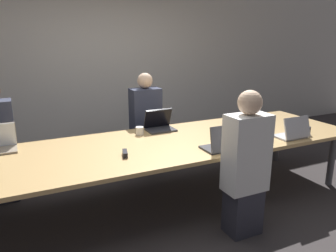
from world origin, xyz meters
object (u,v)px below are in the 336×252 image
(cup_near_midright, at_px, (241,142))
(laptop_near_right, at_px, (294,132))
(laptop_near_midright, at_px, (221,143))
(cup_far_center, at_px, (140,131))
(cup_near_right, at_px, (307,131))
(laptop_far_center, at_px, (159,124))
(laptop_far_left, at_px, (0,143))
(stapler, at_px, (125,153))
(person_near_midright, at_px, (246,167))
(person_far_center, at_px, (146,125))

(cup_near_midright, bearing_deg, laptop_near_right, -1.15)
(laptop_near_midright, height_order, cup_far_center, laptop_near_midright)
(cup_near_right, bearing_deg, cup_far_center, 154.38)
(laptop_far_center, bearing_deg, laptop_far_left, 179.65)
(laptop_far_left, height_order, stapler, laptop_far_left)
(laptop_near_right, relative_size, cup_near_right, 3.66)
(laptop_far_left, bearing_deg, stapler, -33.02)
(laptop_near_right, bearing_deg, laptop_far_left, -18.08)
(laptop_far_left, relative_size, cup_far_center, 3.40)
(cup_near_right, bearing_deg, cup_near_midright, -179.13)
(cup_near_midright, relative_size, laptop_far_center, 0.28)
(laptop_near_midright, xyz_separation_m, cup_near_right, (1.24, 0.03, -0.03))
(laptop_far_center, bearing_deg, cup_far_center, -163.22)
(laptop_far_left, xyz_separation_m, cup_near_right, (3.25, -0.95, -0.03))
(cup_near_right, xyz_separation_m, laptop_far_center, (-1.48, 0.94, 0.03))
(cup_near_midright, bearing_deg, person_near_midright, -122.19)
(laptop_near_midright, bearing_deg, cup_near_midright, -176.10)
(laptop_far_left, height_order, laptop_near_right, laptop_far_left)
(laptop_near_right, relative_size, stapler, 2.30)
(laptop_far_left, bearing_deg, laptop_near_right, -18.08)
(laptop_near_midright, relative_size, laptop_far_center, 0.89)
(cup_near_midright, relative_size, laptop_near_right, 0.28)
(laptop_near_right, xyz_separation_m, cup_near_right, (0.25, 0.03, -0.02))
(person_near_midright, bearing_deg, cup_near_right, -161.84)
(person_far_center, distance_m, stapler, 1.35)
(person_near_midright, height_order, laptop_near_right, person_near_midright)
(stapler, bearing_deg, cup_near_right, 8.30)
(person_near_midright, distance_m, person_far_center, 1.82)
(cup_near_midright, bearing_deg, cup_near_right, 0.87)
(cup_near_midright, distance_m, laptop_near_right, 0.72)
(cup_near_right, relative_size, laptop_far_center, 0.28)
(laptop_far_center, height_order, stapler, laptop_far_center)
(laptop_near_midright, distance_m, laptop_far_center, 1.00)
(stapler, bearing_deg, person_far_center, 74.45)
(laptop_near_midright, height_order, person_far_center, person_far_center)
(cup_near_right, bearing_deg, laptop_far_left, 163.69)
(laptop_far_left, height_order, cup_far_center, laptop_far_left)
(laptop_far_left, height_order, person_far_center, person_far_center)
(cup_far_center, bearing_deg, person_far_center, 61.86)
(laptop_near_right, distance_m, cup_near_right, 0.25)
(laptop_far_center, relative_size, person_far_center, 0.25)
(laptop_far_left, bearing_deg, laptop_far_center, -0.35)
(laptop_far_left, relative_size, laptop_far_center, 0.90)
(cup_far_center, bearing_deg, stapler, -122.10)
(laptop_near_midright, xyz_separation_m, person_far_center, (-0.24, 1.44, -0.14))
(cup_far_center, bearing_deg, laptop_far_center, 16.78)
(cup_near_right, height_order, person_far_center, person_far_center)
(person_near_midright, distance_m, laptop_near_right, 1.03)
(cup_near_midright, bearing_deg, laptop_far_left, 157.09)
(laptop_near_midright, bearing_deg, person_far_center, -80.54)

